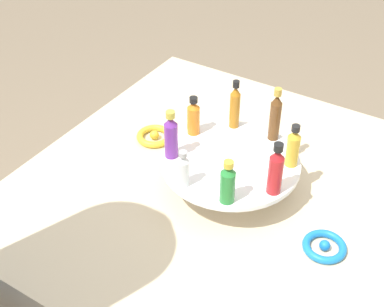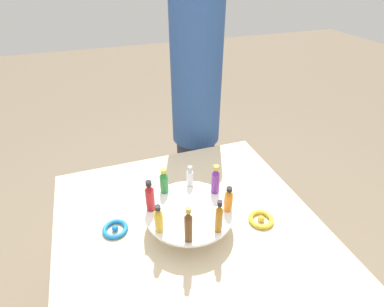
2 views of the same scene
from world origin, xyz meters
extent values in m
cube|color=beige|center=(0.00, 0.00, 0.37)|extent=(1.03, 1.03, 0.75)
cylinder|color=white|center=(0.00, 0.00, 0.75)|extent=(0.18, 0.18, 0.01)
cylinder|color=white|center=(0.00, 0.00, 0.79)|extent=(0.10, 0.10, 0.07)
cylinder|color=white|center=(0.00, 0.00, 0.83)|extent=(0.34, 0.34, 0.01)
cylinder|color=gold|center=(0.13, 0.06, 0.88)|extent=(0.03, 0.03, 0.08)
cone|color=gold|center=(0.13, 0.06, 0.93)|extent=(0.03, 0.03, 0.02)
cylinder|color=black|center=(0.13, 0.06, 0.94)|extent=(0.02, 0.02, 0.01)
cylinder|color=brown|center=(0.05, 0.14, 0.89)|extent=(0.03, 0.03, 0.11)
cone|color=brown|center=(0.05, 0.14, 0.96)|extent=(0.03, 0.03, 0.02)
cylinder|color=#B79338|center=(0.05, 0.14, 0.98)|extent=(0.02, 0.02, 0.02)
cylinder|color=#AD6B19|center=(-0.06, 0.13, 0.89)|extent=(0.03, 0.03, 0.10)
cone|color=#AD6B19|center=(-0.06, 0.13, 0.95)|extent=(0.03, 0.03, 0.02)
cylinder|color=black|center=(-0.06, 0.13, 0.97)|extent=(0.02, 0.02, 0.02)
cylinder|color=orange|center=(-0.14, 0.05, 0.88)|extent=(0.03, 0.03, 0.08)
cone|color=orange|center=(-0.14, 0.05, 0.92)|extent=(0.03, 0.03, 0.02)
cylinder|color=black|center=(-0.14, 0.05, 0.94)|extent=(0.02, 0.02, 0.01)
cylinder|color=#702D93|center=(-0.13, -0.06, 0.88)|extent=(0.03, 0.03, 0.09)
cone|color=#702D93|center=(-0.13, -0.06, 0.94)|extent=(0.03, 0.03, 0.02)
cylinder|color=gold|center=(-0.13, -0.06, 0.96)|extent=(0.02, 0.02, 0.02)
cylinder|color=silver|center=(-0.05, -0.14, 0.87)|extent=(0.03, 0.03, 0.07)
cone|color=silver|center=(-0.05, -0.14, 0.91)|extent=(0.03, 0.03, 0.01)
cylinder|color=#B2B2B7|center=(-0.05, -0.14, 0.93)|extent=(0.02, 0.02, 0.01)
cylinder|color=#288438|center=(0.06, -0.13, 0.88)|extent=(0.03, 0.03, 0.08)
cone|color=#288438|center=(0.06, -0.13, 0.93)|extent=(0.03, 0.03, 0.02)
cylinder|color=gold|center=(0.06, -0.13, 0.94)|extent=(0.02, 0.02, 0.01)
cylinder|color=#B21E23|center=(0.14, -0.05, 0.89)|extent=(0.03, 0.03, 0.10)
cone|color=#B21E23|center=(0.14, -0.05, 0.94)|extent=(0.03, 0.03, 0.02)
cylinder|color=black|center=(0.14, -0.05, 0.96)|extent=(0.02, 0.02, 0.02)
torus|color=gold|center=(-0.28, 0.07, 0.76)|extent=(0.10, 0.10, 0.02)
sphere|color=gold|center=(-0.28, 0.07, 0.76)|extent=(0.03, 0.03, 0.03)
torus|color=blue|center=(0.28, -0.07, 0.76)|extent=(0.10, 0.10, 0.02)
sphere|color=blue|center=(0.28, -0.07, 0.76)|extent=(0.02, 0.02, 0.02)
camera|label=1|loc=(0.46, -0.92, 1.65)|focal=50.00mm
camera|label=2|loc=(0.26, 0.79, 1.65)|focal=28.00mm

